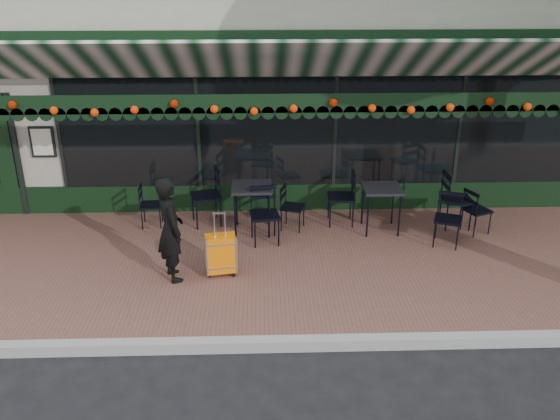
{
  "coord_description": "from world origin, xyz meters",
  "views": [
    {
      "loc": [
        0.1,
        -6.11,
        4.39
      ],
      "look_at": [
        0.35,
        1.6,
        1.14
      ],
      "focal_mm": 38.0,
      "sensor_mm": 36.0,
      "label": 1
    }
  ],
  "objects_px": {
    "suitcase": "(221,254)",
    "cafe_table_b": "(252,190)",
    "cafe_table_a": "(382,192)",
    "chair_a_left": "(341,198)",
    "chair_a_front": "(448,220)",
    "chair_a_extra": "(477,211)",
    "chair_b_left": "(206,197)",
    "chair_solo": "(151,205)",
    "chair_a_right": "(457,200)",
    "woman": "(170,229)",
    "chair_b_front": "(265,216)",
    "chair_b_right": "(293,208)"
  },
  "relations": [
    {
      "from": "suitcase",
      "to": "cafe_table_b",
      "type": "height_order",
      "value": "suitcase"
    },
    {
      "from": "cafe_table_a",
      "to": "chair_a_left",
      "type": "xyz_separation_m",
      "value": [
        -0.63,
        0.32,
        -0.22
      ]
    },
    {
      "from": "suitcase",
      "to": "cafe_table_b",
      "type": "relative_size",
      "value": 1.19
    },
    {
      "from": "chair_a_left",
      "to": "chair_a_front",
      "type": "distance_m",
      "value": 1.84
    },
    {
      "from": "chair_a_extra",
      "to": "chair_b_left",
      "type": "distance_m",
      "value": 4.59
    },
    {
      "from": "suitcase",
      "to": "chair_solo",
      "type": "bearing_deg",
      "value": 116.44
    },
    {
      "from": "suitcase",
      "to": "chair_a_left",
      "type": "distance_m",
      "value": 2.66
    },
    {
      "from": "chair_a_extra",
      "to": "chair_b_left",
      "type": "relative_size",
      "value": 0.78
    },
    {
      "from": "cafe_table_a",
      "to": "chair_a_extra",
      "type": "bearing_deg",
      "value": -4.91
    },
    {
      "from": "cafe_table_b",
      "to": "chair_a_right",
      "type": "height_order",
      "value": "chair_a_right"
    },
    {
      "from": "chair_a_right",
      "to": "cafe_table_a",
      "type": "bearing_deg",
      "value": 96.0
    },
    {
      "from": "chair_b_left",
      "to": "suitcase",
      "type": "bearing_deg",
      "value": -3.85
    },
    {
      "from": "woman",
      "to": "chair_b_front",
      "type": "xyz_separation_m",
      "value": [
        1.34,
        1.13,
        -0.3
      ]
    },
    {
      "from": "cafe_table_a",
      "to": "chair_a_left",
      "type": "height_order",
      "value": "chair_a_left"
    },
    {
      "from": "suitcase",
      "to": "cafe_table_b",
      "type": "bearing_deg",
      "value": 64.1
    },
    {
      "from": "chair_a_right",
      "to": "cafe_table_b",
      "type": "bearing_deg",
      "value": 92.27
    },
    {
      "from": "chair_a_left",
      "to": "chair_b_right",
      "type": "bearing_deg",
      "value": -74.4
    },
    {
      "from": "cafe_table_b",
      "to": "chair_b_right",
      "type": "height_order",
      "value": "cafe_table_b"
    },
    {
      "from": "chair_a_extra",
      "to": "chair_solo",
      "type": "xyz_separation_m",
      "value": [
        -5.5,
        0.45,
        -0.02
      ]
    },
    {
      "from": "suitcase",
      "to": "chair_a_left",
      "type": "relative_size",
      "value": 1.03
    },
    {
      "from": "cafe_table_b",
      "to": "chair_a_front",
      "type": "height_order",
      "value": "chair_a_front"
    },
    {
      "from": "suitcase",
      "to": "chair_a_left",
      "type": "height_order",
      "value": "suitcase"
    },
    {
      "from": "woman",
      "to": "chair_b_front",
      "type": "height_order",
      "value": "woman"
    },
    {
      "from": "chair_a_left",
      "to": "chair_solo",
      "type": "xyz_separation_m",
      "value": [
        -3.27,
        0.0,
        -0.1
      ]
    },
    {
      "from": "cafe_table_a",
      "to": "chair_b_right",
      "type": "relative_size",
      "value": 1.01
    },
    {
      "from": "chair_a_front",
      "to": "chair_solo",
      "type": "distance_m",
      "value": 4.95
    },
    {
      "from": "suitcase",
      "to": "chair_a_front",
      "type": "bearing_deg",
      "value": 4.15
    },
    {
      "from": "suitcase",
      "to": "chair_a_right",
      "type": "bearing_deg",
      "value": 12.36
    },
    {
      "from": "chair_b_left",
      "to": "chair_b_right",
      "type": "height_order",
      "value": "chair_b_left"
    },
    {
      "from": "chair_solo",
      "to": "chair_b_left",
      "type": "bearing_deg",
      "value": -90.02
    },
    {
      "from": "cafe_table_b",
      "to": "chair_a_extra",
      "type": "height_order",
      "value": "cafe_table_b"
    },
    {
      "from": "woman",
      "to": "chair_a_right",
      "type": "height_order",
      "value": "woman"
    },
    {
      "from": "cafe_table_b",
      "to": "chair_a_right",
      "type": "relative_size",
      "value": 0.83
    },
    {
      "from": "woman",
      "to": "chair_a_left",
      "type": "height_order",
      "value": "woman"
    },
    {
      "from": "chair_a_extra",
      "to": "chair_b_front",
      "type": "xyz_separation_m",
      "value": [
        -3.55,
        -0.27,
        0.07
      ]
    },
    {
      "from": "chair_a_front",
      "to": "chair_b_left",
      "type": "relative_size",
      "value": 0.85
    },
    {
      "from": "chair_a_extra",
      "to": "chair_b_right",
      "type": "bearing_deg",
      "value": 62.92
    },
    {
      "from": "chair_a_left",
      "to": "chair_a_right",
      "type": "xyz_separation_m",
      "value": [
        1.95,
        -0.2,
        0.02
      ]
    },
    {
      "from": "cafe_table_b",
      "to": "chair_a_right",
      "type": "distance_m",
      "value": 3.49
    },
    {
      "from": "chair_a_front",
      "to": "chair_b_right",
      "type": "bearing_deg",
      "value": -175.32
    },
    {
      "from": "cafe_table_b",
      "to": "chair_a_extra",
      "type": "distance_m",
      "value": 3.78
    },
    {
      "from": "chair_a_extra",
      "to": "chair_b_left",
      "type": "bearing_deg",
      "value": 61.21
    },
    {
      "from": "cafe_table_a",
      "to": "chair_a_right",
      "type": "relative_size",
      "value": 0.79
    },
    {
      "from": "cafe_table_b",
      "to": "chair_b_left",
      "type": "distance_m",
      "value": 0.9
    },
    {
      "from": "woman",
      "to": "chair_solo",
      "type": "height_order",
      "value": "woman"
    },
    {
      "from": "chair_solo",
      "to": "chair_a_front",
      "type": "bearing_deg",
      "value": -104.05
    },
    {
      "from": "chair_b_left",
      "to": "chair_solo",
      "type": "xyz_separation_m",
      "value": [
        -0.94,
        -0.06,
        -0.13
      ]
    },
    {
      "from": "chair_a_extra",
      "to": "chair_solo",
      "type": "relative_size",
      "value": 1.05
    },
    {
      "from": "woman",
      "to": "cafe_table_a",
      "type": "bearing_deg",
      "value": -89.03
    },
    {
      "from": "suitcase",
      "to": "cafe_table_b",
      "type": "distance_m",
      "value": 1.62
    }
  ]
}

